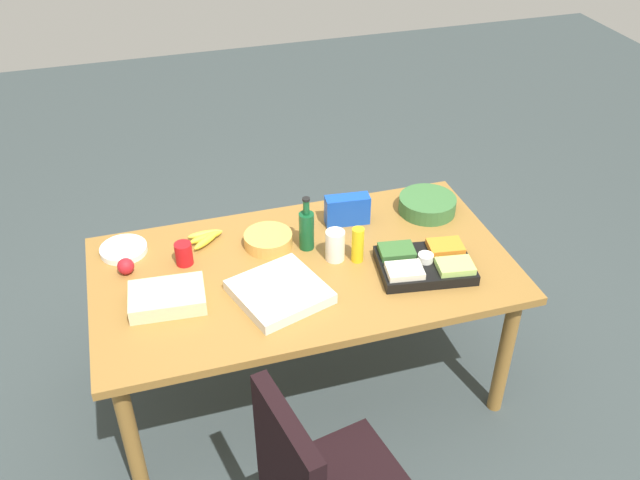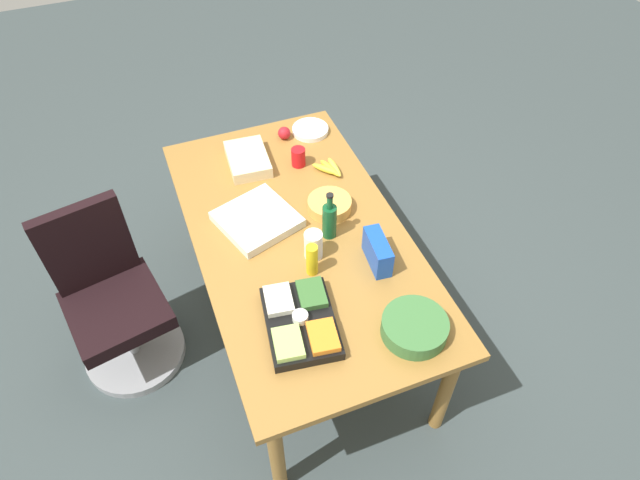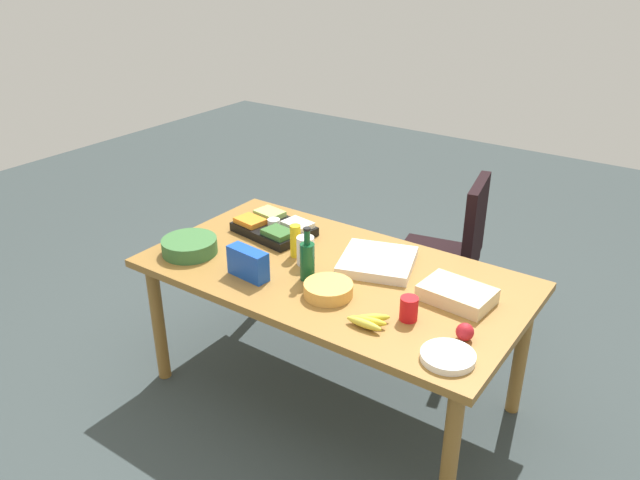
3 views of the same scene
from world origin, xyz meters
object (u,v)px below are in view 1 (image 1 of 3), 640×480
Objects in this scene: salad_bowl at (427,205)px; conference_table at (303,280)px; pizza_box at (280,292)px; sheet_cake at (167,298)px; chip_bag_blue at (347,210)px; veggie_tray at (425,263)px; chip_bowl at (268,240)px; mustard_bottle at (358,245)px; paper_plate_stack at (124,250)px; red_solo_cup at (184,254)px; mayo_jar at (335,245)px; apple_red at (126,266)px; wine_bottle at (307,229)px; banana_bunch at (206,237)px.

conference_table is at bearing 20.04° from salad_bowl.
pizza_box is 0.48m from sheet_cake.
chip_bag_blue is at bearing -153.05° from pizza_box.
veggie_tray is 1.98× the size of chip_bowl.
mustard_bottle is at bearing 174.36° from conference_table.
conference_table is 5.99× the size of sheet_cake.
sheet_cake is at bearing 109.64° from paper_plate_stack.
chip_bag_blue is (-0.46, -0.46, 0.05)m from pizza_box.
salad_bowl is at bearing -148.63° from mustard_bottle.
red_solo_cup is (1.04, -0.36, 0.02)m from veggie_tray.
conference_table is 17.44× the size of red_solo_cup.
red_solo_cup reaches higher than sheet_cake.
mustard_bottle is at bearing 80.09° from chip_bag_blue.
conference_table is at bearing 118.37° from chip_bowl.
salad_bowl reaches higher than sheet_cake.
mayo_jar reaches higher than sheet_cake.
salad_bowl is at bearing -176.17° from chip_bowl.
chip_bag_blue is (0.22, -0.47, 0.04)m from veggie_tray.
mayo_jar is at bearing 169.89° from apple_red.
conference_table is at bearing -172.11° from sheet_cake.
salad_bowl is 1.41m from sheet_cake.
pizza_box is 0.51m from red_solo_cup.
salad_bowl reaches higher than pizza_box.
red_solo_cup reaches higher than salad_bowl.
apple_red is 0.17m from paper_plate_stack.
veggie_tray is at bearing 150.01° from mustard_bottle.
conference_table is at bearing -5.64° from mustard_bottle.
wine_bottle is at bearing 10.60° from salad_bowl.
wine_bottle is at bearing 30.29° from chip_bag_blue.
chip_bowl is (-0.51, -0.30, -0.00)m from sheet_cake.
chip_bag_blue is at bearing -158.13° from sheet_cake.
apple_red is at bearing -13.33° from conference_table.
apple_red is at bearing -47.91° from pizza_box.
veggie_tray is 4.18× the size of red_solo_cup.
mustard_bottle reaches higher than chip_bowl.
mayo_jar is at bearing -166.51° from pizza_box.
red_solo_cup is at bearing 147.22° from paper_plate_stack.
apple_red reaches higher than paper_plate_stack.
chip_bag_blue and mayo_jar have the same top height.
mayo_jar is at bearing 129.42° from wine_bottle.
wine_bottle is (0.47, -0.32, 0.07)m from veggie_tray.
mayo_jar is 0.16m from wine_bottle.
red_solo_cup is 0.32m from paper_plate_stack.
salad_bowl is 1.05× the size of wine_bottle.
sheet_cake is 0.47m from paper_plate_stack.
paper_plate_stack is (1.52, -0.08, -0.03)m from salad_bowl.
veggie_tray is 3.04× the size of mayo_jar.
salad_bowl is 1.00m from pizza_box.
banana_bunch is at bearing -119.10° from sheet_cake.
chip_bag_blue is 0.43m from chip_bowl.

